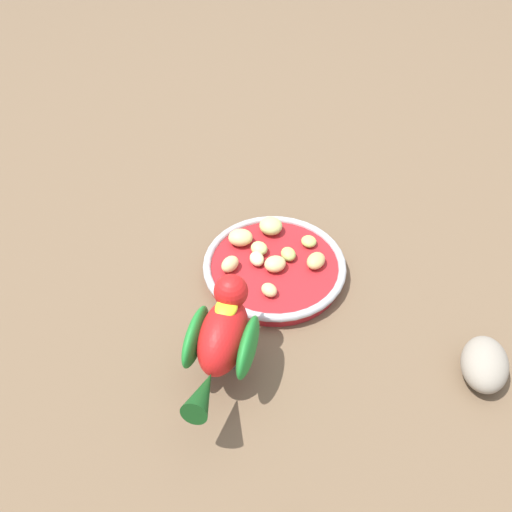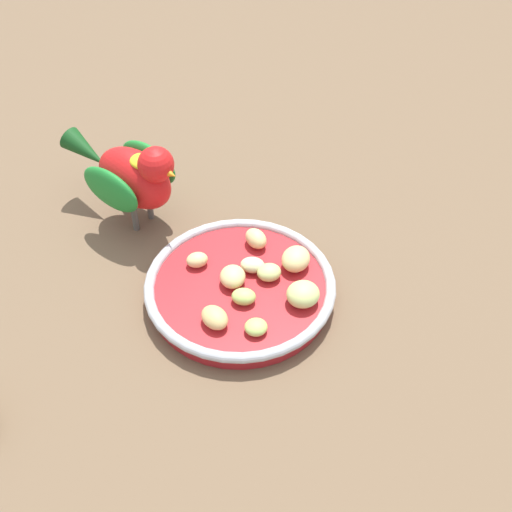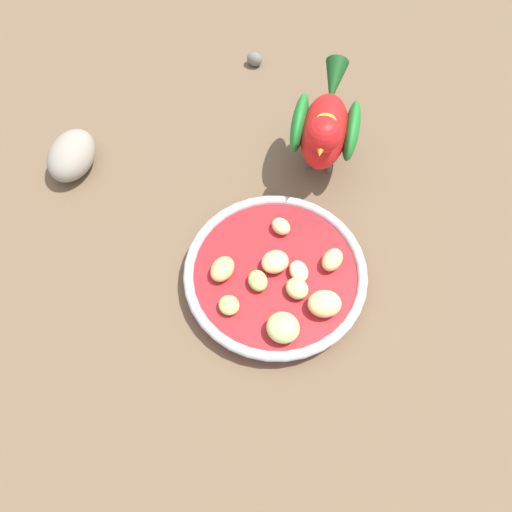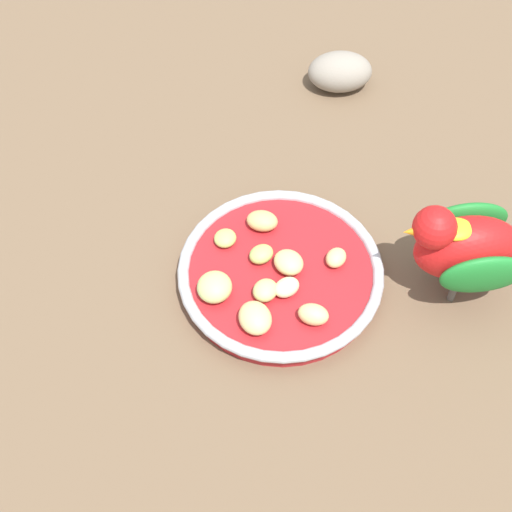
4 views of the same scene
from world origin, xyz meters
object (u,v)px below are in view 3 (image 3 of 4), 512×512
apple_piece_0 (283,328)px  rock_large (72,155)px  apple_piece_4 (297,268)px  apple_piece_3 (275,262)px  apple_piece_5 (258,281)px  apple_piece_8 (281,226)px  apple_piece_1 (222,269)px  apple_piece_9 (332,260)px  apple_piece_7 (324,304)px  parrot (325,127)px  apple_piece_2 (297,289)px  feeding_bowl (275,275)px  pebble_0 (255,59)px  apple_piece_6 (228,303)px

apple_piece_0 → rock_large: (-0.13, 0.34, -0.01)m
apple_piece_0 → apple_piece_4: bearing=48.8°
apple_piece_3 → apple_piece_5: (-0.03, -0.01, -0.00)m
apple_piece_3 → apple_piece_8: (0.03, 0.04, -0.00)m
apple_piece_0 → apple_piece_1: 0.10m
apple_piece_9 → rock_large: rock_large is taller
apple_piece_4 → apple_piece_7: 0.05m
apple_piece_4 → apple_piece_7: bearing=-85.7°
apple_piece_9 → parrot: bearing=63.5°
apple_piece_2 → apple_piece_9: 0.06m
apple_piece_0 → apple_piece_4: size_ratio=1.33×
apple_piece_2 → apple_piece_4: (0.01, 0.02, -0.00)m
apple_piece_7 → parrot: bearing=59.9°
apple_piece_1 → apple_piece_4: size_ratio=1.22×
apple_piece_0 → apple_piece_7: bearing=3.3°
apple_piece_2 → apple_piece_8: apple_piece_2 is taller
apple_piece_9 → apple_piece_3: bearing=154.6°
apple_piece_7 → apple_piece_8: (0.01, 0.11, -0.00)m
feeding_bowl → apple_piece_5: size_ratio=8.04×
pebble_0 → apple_piece_4: bearing=-109.9°
apple_piece_2 → apple_piece_7: (0.02, -0.03, 0.00)m
apple_piece_7 → parrot: size_ratio=0.24×
apple_piece_3 → apple_piece_5: bearing=-158.3°
parrot → pebble_0: parrot is taller
apple_piece_5 → apple_piece_8: (0.06, 0.05, 0.00)m
apple_piece_6 → parrot: parrot is taller
apple_piece_0 → apple_piece_7: size_ratio=0.97×
apple_piece_4 → apple_piece_2: bearing=-119.0°
apple_piece_9 → parrot: (0.07, 0.15, 0.04)m
pebble_0 → feeding_bowl: bearing=-113.7°
apple_piece_0 → apple_piece_5: 0.06m
feeding_bowl → apple_piece_4: bearing=-24.4°
feeding_bowl → apple_piece_4: size_ratio=7.75×
apple_piece_2 → rock_large: rock_large is taller
feeding_bowl → apple_piece_0: apple_piece_0 is taller
apple_piece_0 → apple_piece_1: bearing=105.5°
feeding_bowl → rock_large: bearing=119.7°
apple_piece_2 → parrot: bearing=51.3°
apple_piece_1 → apple_piece_3: (0.06, -0.02, 0.00)m
rock_large → apple_piece_6: bearing=-72.7°
apple_piece_8 → pebble_0: size_ratio=1.05×
rock_large → pebble_0: bearing=11.5°
apple_piece_0 → apple_piece_2: 0.05m
apple_piece_3 → apple_piece_9: same height
apple_piece_4 → apple_piece_9: 0.04m
feeding_bowl → apple_piece_0: 0.08m
apple_piece_8 → apple_piece_9: apple_piece_9 is taller
pebble_0 → apple_piece_5: bearing=-117.0°
apple_piece_0 → apple_piece_9: size_ratio=1.19×
apple_piece_3 → apple_piece_7: apple_piece_7 is taller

